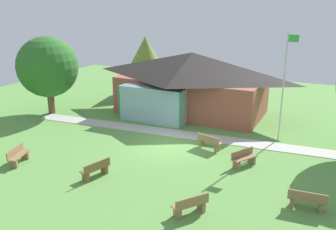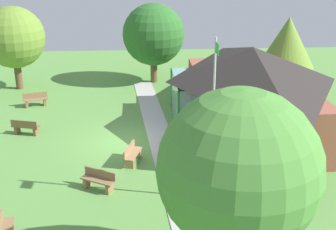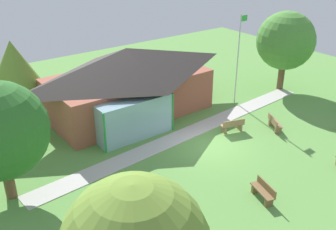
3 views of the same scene
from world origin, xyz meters
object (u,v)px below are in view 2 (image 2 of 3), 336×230
bench_rear_near_path (132,155)px  bench_front_left (35,100)px  tree_behind_pavilion_left (288,42)px  bench_mid_right (99,181)px  tree_lawn_corner (14,38)px  tree_east_hedge (239,170)px  tree_west_hedge (153,35)px  pavilion (247,87)px  bench_front_center (26,127)px  flagpole (213,116)px

bench_rear_near_path → bench_front_left: bearing=-126.3°
bench_front_left → tree_behind_pavilion_left: bearing=168.2°
bench_mid_right → tree_lawn_corner: (-14.51, -6.72, 3.24)m
bench_rear_near_path → tree_east_hedge: (8.30, 2.98, 3.48)m
tree_east_hedge → tree_behind_pavilion_left: bearing=158.1°
tree_west_hedge → tree_lawn_corner: tree_west_hedge is taller
bench_rear_near_path → tree_lawn_corner: (-12.16, -8.08, 3.24)m
pavilion → bench_front_left: bearing=-110.2°
tree_west_hedge → tree_lawn_corner: 9.66m
tree_lawn_corner → tree_behind_pavilion_left: size_ratio=1.11×
tree_west_hedge → tree_lawn_corner: (1.02, -9.60, 0.11)m
bench_front_center → tree_lawn_corner: 9.36m
bench_front_left → bench_rear_near_path: bearing=109.4°
pavilion → tree_west_hedge: size_ratio=1.99×
flagpole → tree_east_hedge: bearing=-1.6°
bench_front_center → tree_west_hedge: 12.32m
tree_west_hedge → bench_front_left: bearing=-57.6°
pavilion → bench_mid_right: size_ratio=7.58×
flagpole → bench_rear_near_path: flagpole is taller
bench_front_left → tree_east_hedge: (16.61, 9.14, 3.48)m
bench_rear_near_path → tree_west_hedge: tree_west_hedge is taller
pavilion → flagpole: size_ratio=1.78×
tree_lawn_corner → bench_rear_near_path: bearing=33.6°
pavilion → bench_mid_right: (6.12, -7.56, -1.97)m
pavilion → tree_east_hedge: tree_east_hedge is taller
tree_west_hedge → tree_east_hedge: 21.53m
bench_mid_right → tree_lawn_corner: tree_lawn_corner is taller
tree_east_hedge → tree_lawn_corner: bearing=-151.6°
tree_behind_pavilion_left → flagpole: bearing=-28.5°
bench_mid_right → tree_east_hedge: size_ratio=0.25×
tree_behind_pavilion_left → bench_rear_near_path: bearing=-46.3°
bench_front_left → tree_behind_pavilion_left: 16.81m
tree_behind_pavilion_left → bench_mid_right: bearing=-43.7°
bench_front_center → tree_behind_pavilion_left: tree_behind_pavilion_left is taller
flagpole → bench_mid_right: 5.57m
bench_front_center → tree_lawn_corner: bearing=121.7°
tree_west_hedge → flagpole: bearing=5.5°
flagpole → bench_mid_right: flagpole is taller
bench_front_center → tree_east_hedge: bearing=-38.1°
tree_behind_pavilion_left → pavilion: bearing=-33.9°
bench_front_center → tree_behind_pavilion_left: bearing=37.1°
bench_front_center → tree_east_hedge: tree_east_hedge is taller
bench_rear_near_path → tree_east_hedge: tree_east_hedge is taller
bench_front_left → tree_behind_pavilion_left: (-1.54, 16.45, 3.13)m
bench_rear_near_path → tree_west_hedge: size_ratio=0.27×
bench_mid_right → tree_behind_pavilion_left: tree_behind_pavilion_left is taller
tree_lawn_corner → bench_front_left: bearing=26.6°
bench_front_left → tree_lawn_corner: size_ratio=0.27×
pavilion → tree_east_hedge: size_ratio=1.88×
tree_west_hedge → tree_east_hedge: (21.48, 1.46, 0.34)m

